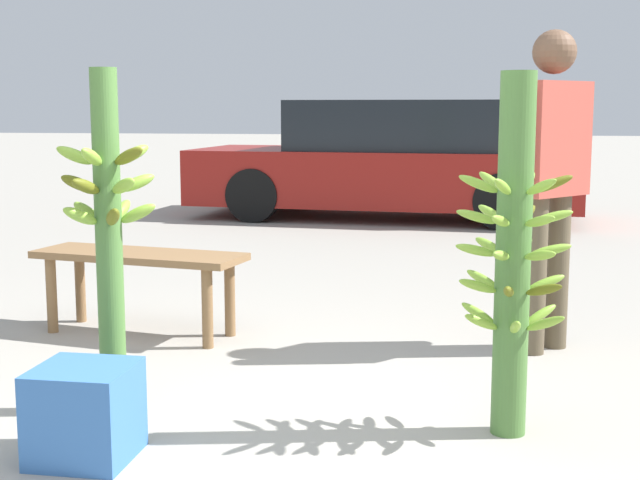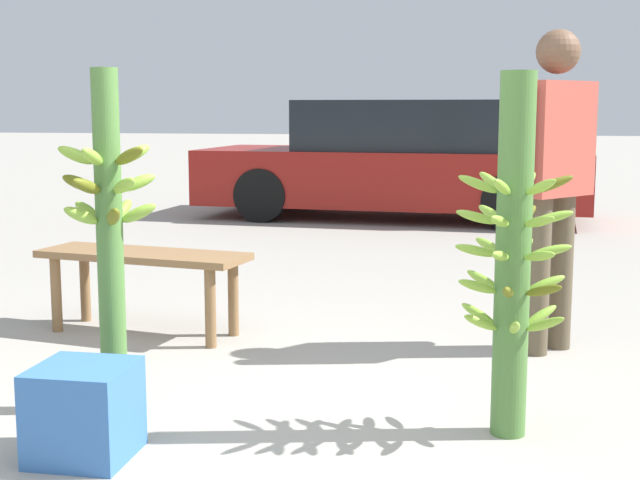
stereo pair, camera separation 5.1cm
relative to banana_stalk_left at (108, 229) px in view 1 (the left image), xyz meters
The scene contains 7 objects.
ground_plane 1.18m from the banana_stalk_left, 28.91° to the right, with size 80.00×80.00×0.00m, color #9E998E.
banana_stalk_left is the anchor object (origin of this frame).
banana_stalk_center 1.65m from the banana_stalk_left, ahead, with size 0.46×0.45×1.42m.
vendor_person 2.29m from the banana_stalk_left, 34.67° to the left, with size 0.50×0.56×1.67m.
market_bench 1.37m from the banana_stalk_left, 106.15° to the left, with size 1.26×0.59×0.47m.
parked_car 6.98m from the banana_stalk_left, 85.65° to the left, with size 4.55×2.01×1.37m.
produce_crate 0.80m from the banana_stalk_left, 78.68° to the right, with size 0.35×0.35×0.35m.
Camera 1 is at (0.71, -3.02, 1.28)m, focal length 50.00 mm.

